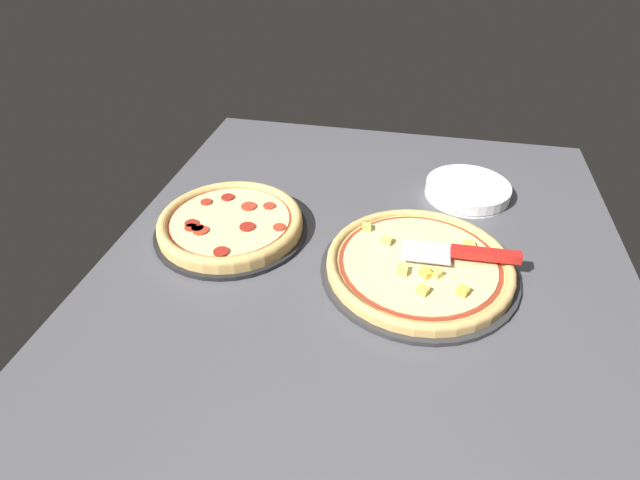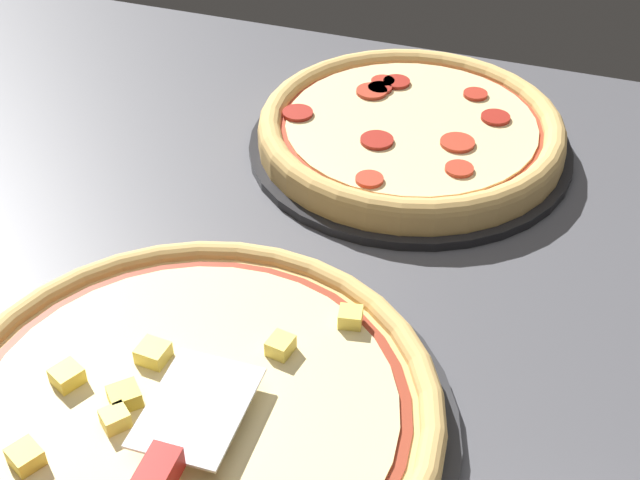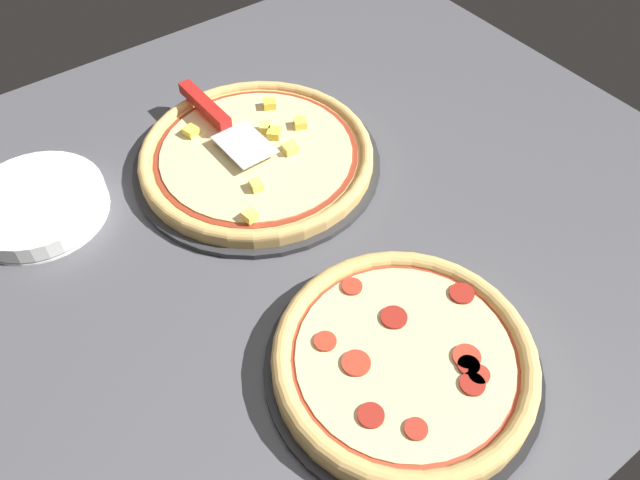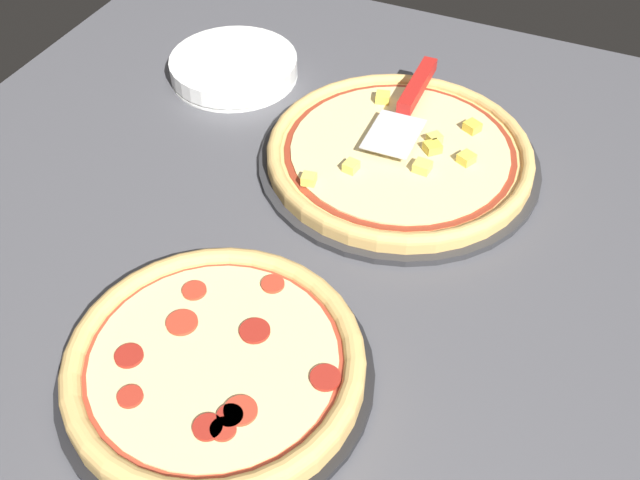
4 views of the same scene
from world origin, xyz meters
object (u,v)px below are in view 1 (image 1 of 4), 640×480
pizza_front (419,264)px  plate_stack (467,190)px  pizza_back (231,222)px  serving_spatula (473,254)px

pizza_front → plate_stack: bearing=-17.8°
pizza_back → serving_spatula: size_ratio=1.39×
pizza_front → plate_stack: size_ratio=1.81×
pizza_back → serving_spatula: bearing=-94.4°
pizza_back → plate_stack: pizza_back is taller
pizza_back → plate_stack: bearing=-63.0°
pizza_front → pizza_back: same height
pizza_front → plate_stack: 35.14cm
serving_spatula → plate_stack: size_ratio=1.12×
pizza_back → serving_spatula: 54.17cm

